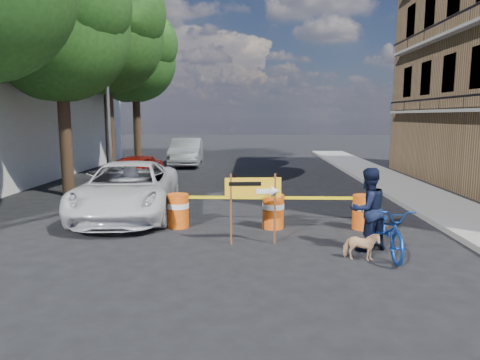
# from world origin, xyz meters

# --- Properties ---
(ground) EXTENTS (120.00, 120.00, 0.00)m
(ground) POSITION_xyz_m (0.00, 0.00, 0.00)
(ground) COLOR black
(ground) RESTS_ON ground
(sidewalk_east) EXTENTS (2.40, 40.00, 0.15)m
(sidewalk_east) POSITION_xyz_m (6.20, 6.00, 0.07)
(sidewalk_east) COLOR gray
(sidewalk_east) RESTS_ON ground
(tree_mid_a) EXTENTS (5.25, 5.00, 8.68)m
(tree_mid_a) POSITION_xyz_m (-6.74, 7.00, 6.01)
(tree_mid_a) COLOR #332316
(tree_mid_a) RESTS_ON ground
(tree_mid_b) EXTENTS (5.67, 5.40, 9.62)m
(tree_mid_b) POSITION_xyz_m (-6.73, 12.00, 6.71)
(tree_mid_b) COLOR #332316
(tree_mid_b) RESTS_ON ground
(tree_far) EXTENTS (5.04, 4.80, 8.84)m
(tree_far) POSITION_xyz_m (-6.74, 17.00, 6.22)
(tree_far) COLOR #332316
(tree_far) RESTS_ON ground
(streetlamp) EXTENTS (1.25, 0.18, 8.00)m
(streetlamp) POSITION_xyz_m (-5.93, 9.50, 4.38)
(streetlamp) COLOR gray
(streetlamp) RESTS_ON ground
(barrel_far_left) EXTENTS (0.58, 0.58, 0.90)m
(barrel_far_left) POSITION_xyz_m (-3.48, 2.25, 0.47)
(barrel_far_left) COLOR #DD3F0D
(barrel_far_left) RESTS_ON ground
(barrel_mid_left) EXTENTS (0.58, 0.58, 0.90)m
(barrel_mid_left) POSITION_xyz_m (-1.87, 2.41, 0.47)
(barrel_mid_left) COLOR #DD3F0D
(barrel_mid_left) RESTS_ON ground
(barrel_mid_right) EXTENTS (0.58, 0.58, 0.90)m
(barrel_mid_right) POSITION_xyz_m (0.66, 2.40, 0.47)
(barrel_mid_right) COLOR #DD3F0D
(barrel_mid_right) RESTS_ON ground
(barrel_far_right) EXTENTS (0.58, 0.58, 0.90)m
(barrel_far_right) POSITION_xyz_m (3.01, 2.38, 0.47)
(barrel_far_right) COLOR #DD3F0D
(barrel_far_right) RESTS_ON ground
(detour_sign) EXTENTS (1.28, 0.26, 1.65)m
(detour_sign) POSITION_xyz_m (0.27, 0.94, 1.20)
(detour_sign) COLOR #592D19
(detour_sign) RESTS_ON ground
(pedestrian) EXTENTS (1.10, 1.00, 1.84)m
(pedestrian) POSITION_xyz_m (2.64, 0.61, 0.92)
(pedestrian) COLOR black
(pedestrian) RESTS_ON ground
(bicycle) EXTENTS (0.73, 1.09, 2.06)m
(bicycle) POSITION_xyz_m (2.99, 0.26, 1.03)
(bicycle) COLOR navy
(bicycle) RESTS_ON ground
(dog) EXTENTS (0.78, 0.49, 0.61)m
(dog) POSITION_xyz_m (2.34, -0.12, 0.31)
(dog) COLOR #E4B683
(dog) RESTS_ON ground
(suv_white) EXTENTS (3.14, 5.89, 1.58)m
(suv_white) POSITION_xyz_m (-3.60, 3.80, 0.79)
(suv_white) COLOR silver
(suv_white) RESTS_ON ground
(sedan_red) EXTENTS (2.04, 4.18, 1.37)m
(sedan_red) POSITION_xyz_m (-4.80, 8.80, 0.69)
(sedan_red) COLOR #9B170C
(sedan_red) RESTS_ON ground
(sedan_silver) EXTENTS (1.99, 5.03, 1.63)m
(sedan_silver) POSITION_xyz_m (-3.84, 16.92, 0.81)
(sedan_silver) COLOR silver
(sedan_silver) RESTS_ON ground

